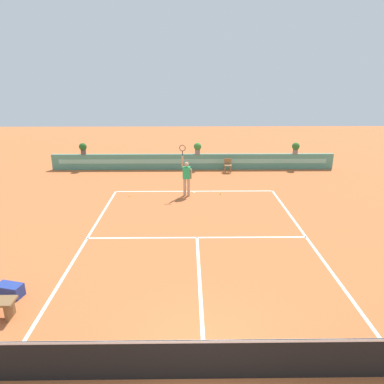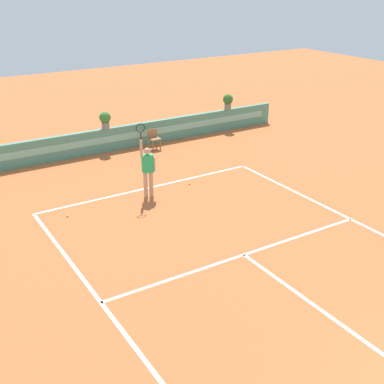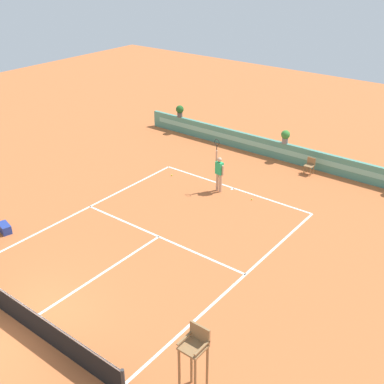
{
  "view_description": "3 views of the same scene",
  "coord_description": "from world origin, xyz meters",
  "views": [
    {
      "loc": [
        -0.34,
        -5.45,
        5.81
      ],
      "look_at": [
        -0.16,
        8.8,
        1.0
      ],
      "focal_mm": 32.68,
      "sensor_mm": 36.0,
      "label": 1
    },
    {
      "loc": [
        -7.43,
        -2.96,
        6.97
      ],
      "look_at": [
        -0.16,
        8.8,
        1.0
      ],
      "focal_mm": 47.5,
      "sensor_mm": 36.0,
      "label": 2
    },
    {
      "loc": [
        11.12,
        -5.83,
        10.52
      ],
      "look_at": [
        -0.16,
        8.8,
        1.0
      ],
      "focal_mm": 45.13,
      "sensor_mm": 36.0,
      "label": 3
    }
  ],
  "objects": [
    {
      "name": "ball_kid_chair",
      "position": [
        2.16,
        15.66,
        0.48
      ],
      "size": [
        0.44,
        0.44,
        0.85
      ],
      "color": "olive",
      "rests_on": "ground"
    },
    {
      "name": "tennis_ball_mid_court",
      "position": [
        1.33,
        11.39,
        0.03
      ],
      "size": [
        0.07,
        0.07,
        0.07
      ],
      "primitive_type": "sphere",
      "color": "#CCE033",
      "rests_on": "ground"
    },
    {
      "name": "tennis_player",
      "position": [
        -0.4,
        11.21,
        1.05
      ],
      "size": [
        0.62,
        0.27,
        2.58
      ],
      "color": "tan",
      "rests_on": "ground"
    },
    {
      "name": "gear_bag",
      "position": [
        -5.24,
        2.83,
        0.18
      ],
      "size": [
        0.77,
        0.52,
        0.36
      ],
      "primitive_type": "cube",
      "rotation": [
        0.0,
        0.0,
        -0.25
      ],
      "color": "navy",
      "rests_on": "ground"
    },
    {
      "name": "potted_plant_centre",
      "position": [
        0.29,
        16.39,
        1.41
      ],
      "size": [
        0.48,
        0.48,
        0.72
      ],
      "color": "gray",
      "rests_on": "back_wall_barrier"
    },
    {
      "name": "back_wall_barrier",
      "position": [
        0.0,
        16.39,
        0.5
      ],
      "size": [
        18.0,
        0.21,
        1.0
      ],
      "color": "#4C8E7A",
      "rests_on": "ground"
    },
    {
      "name": "potted_plant_far_right",
      "position": [
        6.54,
        16.39,
        1.41
      ],
      "size": [
        0.48,
        0.48,
        0.72
      ],
      "color": "gray",
      "rests_on": "back_wall_barrier"
    },
    {
      "name": "court_lines",
      "position": [
        0.0,
        6.72,
        0.0
      ],
      "size": [
        8.32,
        11.94,
        0.01
      ],
      "color": "white",
      "rests_on": "ground"
    },
    {
      "name": "net",
      "position": [
        0.0,
        0.0,
        0.51
      ],
      "size": [
        8.92,
        0.1,
        1.0
      ],
      "color": "#333333",
      "rests_on": "ground"
    },
    {
      "name": "potted_plant_far_left",
      "position": [
        -6.96,
        16.39,
        1.41
      ],
      "size": [
        0.48,
        0.48,
        0.72
      ],
      "color": "#514C47",
      "rests_on": "back_wall_barrier"
    },
    {
      "name": "ground_plane",
      "position": [
        0.0,
        6.0,
        0.0
      ],
      "size": [
        60.0,
        60.0,
        0.0
      ],
      "primitive_type": "plane",
      "color": "#BC6033"
    },
    {
      "name": "tennis_ball_near_baseline",
      "position": [
        -3.27,
        11.14,
        0.03
      ],
      "size": [
        0.07,
        0.07,
        0.07
      ],
      "primitive_type": "sphere",
      "color": "#CCE033",
      "rests_on": "ground"
    }
  ]
}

